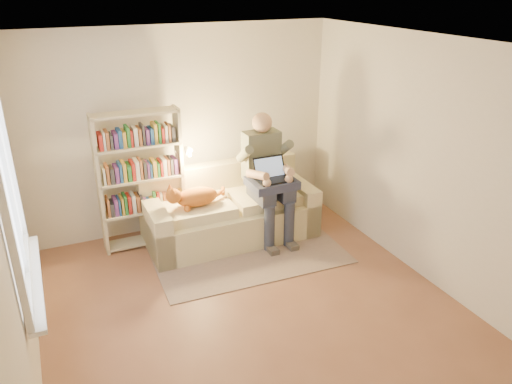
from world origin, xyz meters
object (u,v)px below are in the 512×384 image
bookshelf (140,173)px  sofa (229,213)px  cat (192,197)px  person (266,171)px  laptop (276,173)px

bookshelf → sofa: bearing=-14.3°
cat → person: bearing=-1.4°
laptop → sofa: bearing=148.2°
laptop → bookshelf: bookshelf is taller
cat → bookshelf: bearing=141.9°
cat → bookshelf: size_ratio=0.46×
cat → laptop: size_ratio=1.92×
sofa → cat: bearing=-165.3°
person → bookshelf: 1.53m
person → sofa: bearing=160.5°
person → bookshelf: bearing=164.2°
person → bookshelf: size_ratio=0.94×
person → laptop: (0.05, -0.15, 0.01)m
person → laptop: person is taller
sofa → person: bearing=-19.5°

